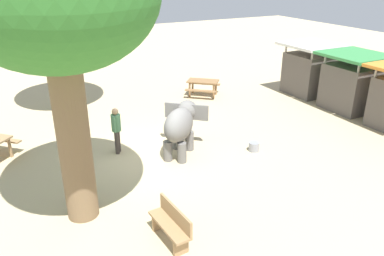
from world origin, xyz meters
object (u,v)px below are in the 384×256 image
(wooden_bench, at_px, (172,223))
(feed_bucket, at_px, (254,147))
(elephant, at_px, (181,124))
(person_handler, at_px, (116,127))
(market_stall_green, at_px, (351,85))
(market_stall_white, at_px, (309,71))
(picnic_table_far, at_px, (203,84))

(wooden_bench, height_order, feed_bucket, wooden_bench)
(elephant, bearing_deg, person_handler, 106.03)
(person_handler, bearing_deg, feed_bucket, 6.42)
(person_handler, relative_size, market_stall_green, 0.64)
(elephant, xyz_separation_m, market_stall_white, (-3.00, 8.53, 0.10))
(person_handler, relative_size, wooden_bench, 1.14)
(elephant, bearing_deg, wooden_bench, -166.45)
(wooden_bench, bearing_deg, market_stall_white, -61.01)
(person_handler, relative_size, picnic_table_far, 0.77)
(elephant, relative_size, feed_bucket, 6.13)
(market_stall_white, distance_m, feed_bucket, 7.54)
(market_stall_white, bearing_deg, market_stall_green, 0.00)
(market_stall_green, xyz_separation_m, feed_bucket, (1.51, -6.25, -0.98))
(elephant, distance_m, feed_bucket, 2.69)
(elephant, distance_m, picnic_table_far, 6.32)
(wooden_bench, bearing_deg, person_handler, -7.29)
(person_handler, height_order, picnic_table_far, person_handler)
(elephant, distance_m, market_stall_green, 8.54)
(market_stall_green, relative_size, feed_bucket, 7.00)
(picnic_table_far, xyz_separation_m, market_stall_green, (4.71, 4.84, 0.55))
(elephant, height_order, market_stall_white, market_stall_white)
(market_stall_green, bearing_deg, elephant, -87.32)
(elephant, height_order, wooden_bench, elephant)
(person_handler, bearing_deg, market_stall_green, 29.38)
(person_handler, bearing_deg, picnic_table_far, 68.76)
(elephant, xyz_separation_m, feed_bucket, (1.11, 2.28, -0.88))
(elephant, relative_size, person_handler, 1.36)
(elephant, xyz_separation_m, picnic_table_far, (-5.11, 3.69, -0.45))
(wooden_bench, height_order, market_stall_green, market_stall_green)
(picnic_table_far, relative_size, market_stall_green, 0.83)
(person_handler, relative_size, feed_bucket, 4.50)
(person_handler, distance_m, feed_bucket, 4.78)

